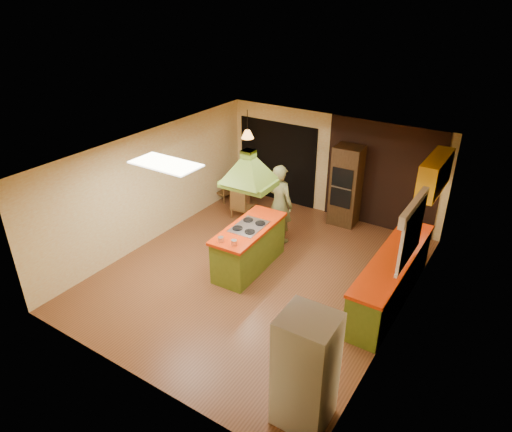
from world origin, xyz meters
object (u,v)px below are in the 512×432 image
Objects in this scene: kitchen_island at (249,247)px; canister_large at (411,225)px; man at (280,204)px; dining_table at (248,187)px; refrigerator at (306,371)px; wall_oven at (346,186)px.

canister_large reaches higher than kitchen_island.
man is 2.00m from dining_table.
refrigerator is (2.62, -2.64, 0.37)m from kitchen_island.
dining_table is (-2.48, -0.43, -0.46)m from wall_oven.
man is 1.88× the size of dining_table.
refrigerator is 0.88× the size of wall_oven.
man is at bearing -35.61° from dining_table.
man is at bearing -173.20° from canister_large.
man is 4.74m from refrigerator.
canister_large is at bearing -36.31° from wall_oven.
canister_large is at bearing 87.47° from refrigerator.
dining_table is at bearing -28.61° from man.
wall_oven is 2.56m from dining_table.
man is (-0.05, 1.28, 0.43)m from kitchen_island.
dining_table is at bearing 121.61° from kitchen_island.
canister_large is at bearing -166.20° from man.
kitchen_island is 0.98× the size of wall_oven.
kitchen_island is at bearing -149.20° from canister_large.
wall_oven is at bearing 9.87° from dining_table.
man is 0.93× the size of wall_oven.
dining_table is at bearing -172.53° from wall_oven.
refrigerator reaches higher than canister_large.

